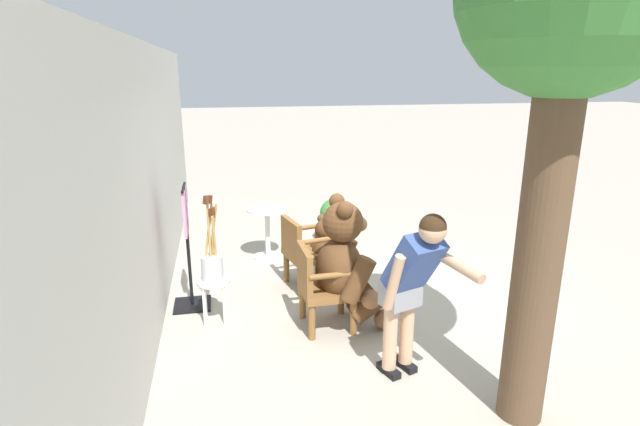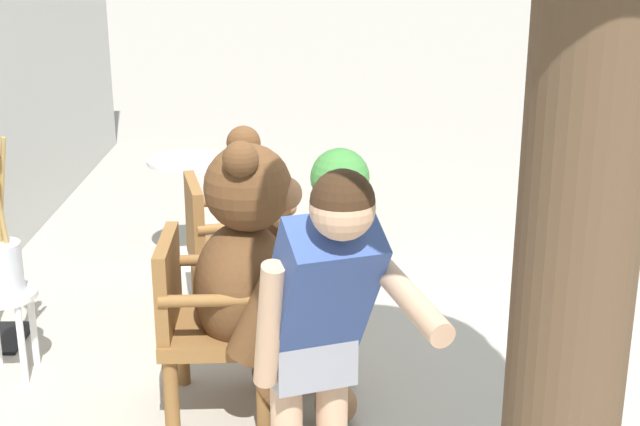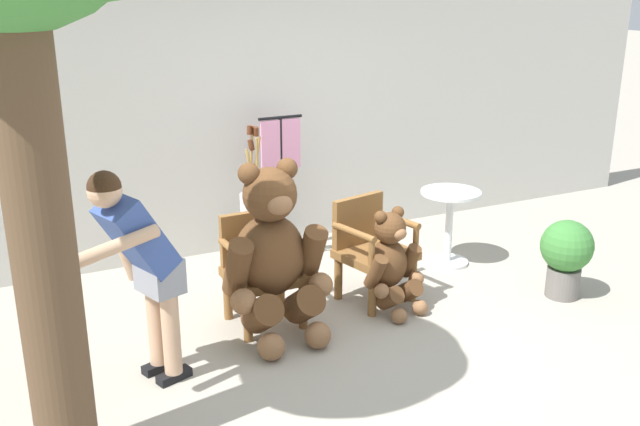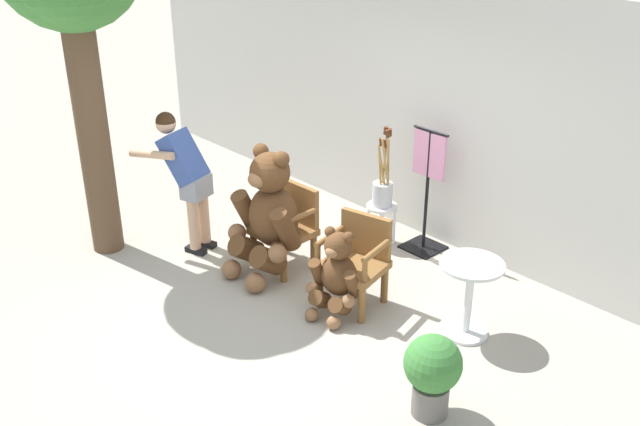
{
  "view_description": "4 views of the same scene",
  "coord_description": "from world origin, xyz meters",
  "views": [
    {
      "loc": [
        -5.0,
        1.66,
        2.54
      ],
      "look_at": [
        0.38,
        0.56,
        0.95
      ],
      "focal_mm": 28.0,
      "sensor_mm": 36.0,
      "label": 1
    },
    {
      "loc": [
        -4.35,
        0.23,
        2.22
      ],
      "look_at": [
        0.15,
        0.18,
        0.77
      ],
      "focal_mm": 50.0,
      "sensor_mm": 36.0,
      "label": 2
    },
    {
      "loc": [
        -2.35,
        -4.09,
        2.58
      ],
      "look_at": [
        -0.06,
        0.58,
        0.88
      ],
      "focal_mm": 40.0,
      "sensor_mm": 36.0,
      "label": 3
    },
    {
      "loc": [
        4.51,
        -3.49,
        3.71
      ],
      "look_at": [
        0.16,
        0.57,
        0.88
      ],
      "focal_mm": 40.0,
      "sensor_mm": 36.0,
      "label": 4
    }
  ],
  "objects": [
    {
      "name": "white_stool",
      "position": [
        -0.17,
        1.79,
        0.36
      ],
      "size": [
        0.34,
        0.34,
        0.46
      ],
      "color": "white",
      "rests_on": "ground"
    },
    {
      "name": "person_visitor",
      "position": [
        -1.52,
        0.2,
        0.9
      ],
      "size": [
        0.75,
        0.65,
        1.51
      ],
      "color": "black",
      "rests_on": "ground"
    },
    {
      "name": "wooden_chair_left",
      "position": [
        -0.5,
        0.73,
        0.46
      ],
      "size": [
        0.57,
        0.54,
        0.86
      ],
      "color": "brown",
      "rests_on": "ground"
    },
    {
      "name": "wooden_chair_right",
      "position": [
        0.49,
        0.73,
        0.46
      ],
      "size": [
        0.66,
        0.63,
        0.86
      ],
      "color": "brown",
      "rests_on": "ground"
    },
    {
      "name": "teddy_bear_large",
      "position": [
        -0.5,
        0.47,
        0.66
      ],
      "size": [
        0.81,
        0.77,
        1.35
      ],
      "color": "brown",
      "rests_on": "ground"
    },
    {
      "name": "round_side_table",
      "position": [
        1.53,
        1.06,
        0.45
      ],
      "size": [
        0.56,
        0.56,
        0.72
      ],
      "color": "silver",
      "rests_on": "ground"
    },
    {
      "name": "teddy_bear_small",
      "position": [
        0.51,
        0.44,
        0.42
      ],
      "size": [
        0.54,
        0.54,
        0.86
      ],
      "color": "brown",
      "rests_on": "ground"
    },
    {
      "name": "ground_plane",
      "position": [
        0.0,
        0.0,
        0.0
      ],
      "size": [
        60.0,
        60.0,
        0.0
      ],
      "primitive_type": "plane",
      "color": "#A8A091"
    },
    {
      "name": "potted_plant",
      "position": [
        1.97,
        0.02,
        0.4
      ],
      "size": [
        0.44,
        0.44,
        0.68
      ],
      "color": "slate",
      "rests_on": "ground"
    }
  ]
}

